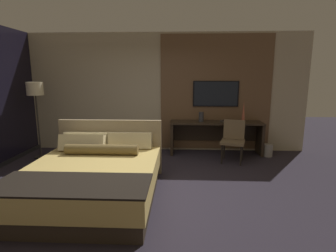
{
  "coord_description": "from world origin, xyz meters",
  "views": [
    {
      "loc": [
        0.61,
        -3.73,
        1.81
      ],
      "look_at": [
        0.39,
        1.09,
        0.88
      ],
      "focal_mm": 28.0,
      "sensor_mm": 36.0,
      "label": 1
    }
  ],
  "objects_px": {
    "book": "(225,121)",
    "desk_chair": "(233,137)",
    "vase_short": "(201,117)",
    "desk": "(216,131)",
    "floor_lamp": "(35,95)",
    "bed": "(94,177)",
    "vase_tall": "(243,112)",
    "waste_bin": "(268,150)",
    "tv": "(216,94)"
  },
  "relations": [
    {
      "from": "desk",
      "to": "vase_short",
      "type": "height_order",
      "value": "vase_short"
    },
    {
      "from": "bed",
      "to": "vase_tall",
      "type": "distance_m",
      "value": 3.59
    },
    {
      "from": "desk_chair",
      "to": "waste_bin",
      "type": "xyz_separation_m",
      "value": [
        0.86,
        0.37,
        -0.38
      ]
    },
    {
      "from": "vase_short",
      "to": "book",
      "type": "bearing_deg",
      "value": -1.61
    },
    {
      "from": "desk_chair",
      "to": "vase_short",
      "type": "height_order",
      "value": "vase_short"
    },
    {
      "from": "tv",
      "to": "waste_bin",
      "type": "relative_size",
      "value": 3.83
    },
    {
      "from": "bed",
      "to": "floor_lamp",
      "type": "relative_size",
      "value": 1.31
    },
    {
      "from": "floor_lamp",
      "to": "vase_tall",
      "type": "height_order",
      "value": "floor_lamp"
    },
    {
      "from": "vase_tall",
      "to": "desk",
      "type": "bearing_deg",
      "value": 168.56
    },
    {
      "from": "vase_tall",
      "to": "book",
      "type": "relative_size",
      "value": 1.94
    },
    {
      "from": "floor_lamp",
      "to": "bed",
      "type": "bearing_deg",
      "value": -45.31
    },
    {
      "from": "desk",
      "to": "waste_bin",
      "type": "xyz_separation_m",
      "value": [
        1.16,
        -0.19,
        -0.39
      ]
    },
    {
      "from": "vase_tall",
      "to": "desk_chair",
      "type": "bearing_deg",
      "value": -123.69
    },
    {
      "from": "desk",
      "to": "book",
      "type": "xyz_separation_m",
      "value": [
        0.2,
        -0.04,
        0.25
      ]
    },
    {
      "from": "bed",
      "to": "tv",
      "type": "distance_m",
      "value": 3.51
    },
    {
      "from": "waste_bin",
      "to": "tv",
      "type": "bearing_deg",
      "value": 160.68
    },
    {
      "from": "vase_short",
      "to": "book",
      "type": "xyz_separation_m",
      "value": [
        0.55,
        -0.02,
        -0.1
      ]
    },
    {
      "from": "desk",
      "to": "floor_lamp",
      "type": "relative_size",
      "value": 1.25
    },
    {
      "from": "floor_lamp",
      "to": "waste_bin",
      "type": "xyz_separation_m",
      "value": [
        5.1,
        0.34,
        -1.26
      ]
    },
    {
      "from": "bed",
      "to": "desk_chair",
      "type": "xyz_separation_m",
      "value": [
        2.43,
        1.8,
        0.21
      ]
    },
    {
      "from": "tv",
      "to": "bed",
      "type": "bearing_deg",
      "value": -129.59
    },
    {
      "from": "desk",
      "to": "waste_bin",
      "type": "bearing_deg",
      "value": -9.34
    },
    {
      "from": "desk_chair",
      "to": "bed",
      "type": "bearing_deg",
      "value": -126.67
    },
    {
      "from": "book",
      "to": "bed",
      "type": "bearing_deg",
      "value": -135.13
    },
    {
      "from": "bed",
      "to": "book",
      "type": "bearing_deg",
      "value": 44.87
    },
    {
      "from": "desk_chair",
      "to": "desk",
      "type": "bearing_deg",
      "value": 134.99
    },
    {
      "from": "waste_bin",
      "to": "vase_short",
      "type": "bearing_deg",
      "value": 173.8
    },
    {
      "from": "bed",
      "to": "desk_chair",
      "type": "relative_size",
      "value": 2.5
    },
    {
      "from": "desk",
      "to": "bed",
      "type": "bearing_deg",
      "value": -132.07
    },
    {
      "from": "tv",
      "to": "desk_chair",
      "type": "distance_m",
      "value": 1.2
    },
    {
      "from": "book",
      "to": "tv",
      "type": "bearing_deg",
      "value": 127.41
    },
    {
      "from": "tv",
      "to": "floor_lamp",
      "type": "relative_size",
      "value": 0.64
    },
    {
      "from": "desk",
      "to": "vase_short",
      "type": "xyz_separation_m",
      "value": [
        -0.35,
        -0.03,
        0.34
      ]
    },
    {
      "from": "vase_short",
      "to": "floor_lamp",
      "type": "bearing_deg",
      "value": -172.05
    },
    {
      "from": "waste_bin",
      "to": "book",
      "type": "bearing_deg",
      "value": 171.23
    },
    {
      "from": "floor_lamp",
      "to": "vase_tall",
      "type": "distance_m",
      "value": 4.57
    },
    {
      "from": "floor_lamp",
      "to": "vase_tall",
      "type": "relative_size",
      "value": 3.51
    },
    {
      "from": "vase_tall",
      "to": "waste_bin",
      "type": "bearing_deg",
      "value": -7.14
    },
    {
      "from": "desk_chair",
      "to": "floor_lamp",
      "type": "bearing_deg",
      "value": -163.63
    },
    {
      "from": "tv",
      "to": "floor_lamp",
      "type": "xyz_separation_m",
      "value": [
        -3.94,
        -0.75,
        0.02
      ]
    },
    {
      "from": "waste_bin",
      "to": "bed",
      "type": "bearing_deg",
      "value": -146.61
    },
    {
      "from": "bed",
      "to": "desk",
      "type": "distance_m",
      "value": 3.19
    },
    {
      "from": "desk",
      "to": "tv",
      "type": "height_order",
      "value": "tv"
    },
    {
      "from": "desk_chair",
      "to": "vase_tall",
      "type": "distance_m",
      "value": 0.71
    },
    {
      "from": "book",
      "to": "desk_chair",
      "type": "bearing_deg",
      "value": -78.85
    },
    {
      "from": "desk_chair",
      "to": "waste_bin",
      "type": "distance_m",
      "value": 1.01
    },
    {
      "from": "vase_tall",
      "to": "vase_short",
      "type": "relative_size",
      "value": 2.16
    },
    {
      "from": "bed",
      "to": "floor_lamp",
      "type": "bearing_deg",
      "value": 134.69
    },
    {
      "from": "bed",
      "to": "waste_bin",
      "type": "bearing_deg",
      "value": 33.39
    },
    {
      "from": "vase_short",
      "to": "bed",
      "type": "bearing_deg",
      "value": -127.39
    }
  ]
}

